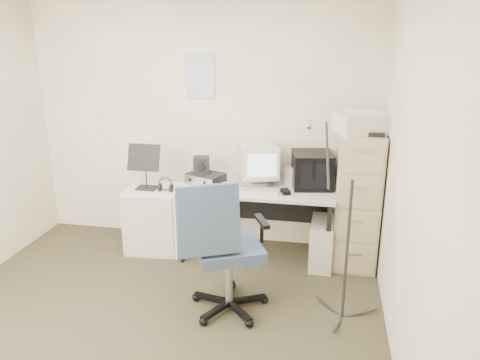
% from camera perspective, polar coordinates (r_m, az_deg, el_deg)
% --- Properties ---
extents(floor, '(3.60, 3.60, 0.01)m').
position_cam_1_polar(floor, '(3.79, -11.46, -17.88)').
color(floor, '#312C1C').
rests_on(floor, ground).
extents(wall_back, '(3.60, 0.02, 2.50)m').
position_cam_1_polar(wall_back, '(4.88, -4.52, 6.74)').
color(wall_back, '#FDEAC6').
rests_on(wall_back, ground).
extents(wall_right, '(0.02, 3.60, 2.50)m').
position_cam_1_polar(wall_right, '(3.02, 20.36, -1.38)').
color(wall_right, '#FDEAC6').
rests_on(wall_right, ground).
extents(wall_calendar, '(0.30, 0.02, 0.44)m').
position_cam_1_polar(wall_calendar, '(4.81, -4.94, 12.58)').
color(wall_calendar, white).
rests_on(wall_calendar, wall_back).
extents(filing_cabinet, '(0.40, 0.60, 1.30)m').
position_cam_1_polar(filing_cabinet, '(4.58, 14.04, -2.31)').
color(filing_cabinet, gray).
rests_on(filing_cabinet, floor).
extents(printer, '(0.56, 0.48, 0.18)m').
position_cam_1_polar(printer, '(4.35, 14.80, 6.73)').
color(printer, beige).
rests_on(printer, filing_cabinet).
extents(desk, '(1.50, 0.70, 0.73)m').
position_cam_1_polar(desk, '(4.69, 2.11, -5.02)').
color(desk, beige).
rests_on(desk, floor).
extents(crt_monitor, '(0.46, 0.47, 0.39)m').
position_cam_1_polar(crt_monitor, '(4.59, 2.23, 1.90)').
color(crt_monitor, beige).
rests_on(crt_monitor, desk).
extents(crt_tv, '(0.43, 0.45, 0.34)m').
position_cam_1_polar(crt_tv, '(4.57, 8.77, 1.25)').
color(crt_tv, black).
rests_on(crt_tv, desk).
extents(desk_speaker, '(0.09, 0.09, 0.16)m').
position_cam_1_polar(desk_speaker, '(4.63, 6.07, 0.50)').
color(desk_speaker, beige).
rests_on(desk_speaker, desk).
extents(keyboard, '(0.45, 0.19, 0.02)m').
position_cam_1_polar(keyboard, '(4.39, 1.83, -1.36)').
color(keyboard, beige).
rests_on(keyboard, desk).
extents(mouse, '(0.11, 0.14, 0.04)m').
position_cam_1_polar(mouse, '(4.38, 5.57, -1.42)').
color(mouse, black).
rests_on(mouse, desk).
extents(radio_receiver, '(0.41, 0.35, 0.10)m').
position_cam_1_polar(radio_receiver, '(4.66, -4.20, 0.23)').
color(radio_receiver, black).
rests_on(radio_receiver, desk).
extents(radio_speaker, '(0.19, 0.18, 0.16)m').
position_cam_1_polar(radio_speaker, '(4.67, -4.73, 1.88)').
color(radio_speaker, black).
rests_on(radio_speaker, radio_receiver).
extents(papers, '(0.30, 0.37, 0.02)m').
position_cam_1_polar(papers, '(4.48, -2.18, -1.01)').
color(papers, white).
rests_on(papers, desk).
extents(pc_tower, '(0.23, 0.48, 0.45)m').
position_cam_1_polar(pc_tower, '(4.63, 9.92, -7.55)').
color(pc_tower, beige).
rests_on(pc_tower, floor).
extents(office_chair, '(0.86, 0.86, 1.13)m').
position_cam_1_polar(office_chair, '(3.71, -1.40, -8.08)').
color(office_chair, '#303E52').
rests_on(office_chair, floor).
extents(side_cart, '(0.58, 0.48, 0.67)m').
position_cam_1_polar(side_cart, '(4.88, -10.29, -4.70)').
color(side_cart, silver).
rests_on(side_cart, floor).
extents(music_stand, '(0.34, 0.22, 0.47)m').
position_cam_1_polar(music_stand, '(4.68, -11.45, 1.67)').
color(music_stand, black).
rests_on(music_stand, side_cart).
extents(headphones, '(0.18, 0.18, 0.03)m').
position_cam_1_polar(headphones, '(4.63, -9.07, -0.81)').
color(headphones, black).
rests_on(headphones, side_cart).
extents(mic_stand, '(0.02, 0.02, 1.51)m').
position_cam_1_polar(mic_stand, '(3.62, 13.10, -5.99)').
color(mic_stand, black).
rests_on(mic_stand, floor).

